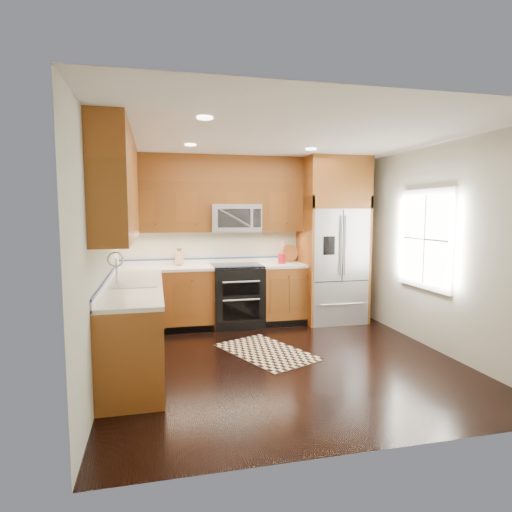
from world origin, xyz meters
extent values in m
plane|color=black|center=(0.00, 0.00, 0.00)|extent=(4.00, 4.00, 0.00)
cube|color=beige|center=(0.00, 2.00, 1.30)|extent=(4.00, 0.02, 2.60)
cube|color=beige|center=(-2.00, 0.00, 1.30)|extent=(0.02, 4.00, 2.60)
cube|color=beige|center=(2.00, 0.00, 1.30)|extent=(0.02, 4.00, 2.60)
cube|color=white|center=(1.98, 0.20, 1.40)|extent=(0.04, 1.10, 1.30)
cube|color=white|center=(1.97, 0.20, 1.40)|extent=(0.02, 0.95, 1.15)
cube|color=brown|center=(-1.31, 1.70, 0.45)|extent=(1.37, 0.60, 0.90)
cube|color=brown|center=(0.49, 1.70, 0.45)|extent=(0.72, 0.60, 0.90)
cube|color=brown|center=(-1.70, 0.20, 0.45)|extent=(0.60, 2.40, 0.90)
cube|color=white|center=(-0.57, 1.70, 0.92)|extent=(2.85, 0.62, 0.04)
cube|color=white|center=(-1.70, 0.20, 0.92)|extent=(0.62, 2.40, 0.04)
cube|color=brown|center=(-0.57, 1.83, 1.83)|extent=(2.85, 0.33, 0.75)
cube|color=brown|center=(-1.83, 0.20, 1.83)|extent=(0.33, 2.40, 0.75)
cube|color=brown|center=(-0.57, 1.83, 2.40)|extent=(2.85, 0.33, 0.40)
cube|color=brown|center=(-1.83, 0.20, 2.40)|extent=(0.33, 2.40, 0.40)
cube|color=black|center=(-0.25, 1.67, 0.46)|extent=(0.76, 0.64, 0.92)
cube|color=black|center=(-0.25, 1.67, 0.94)|extent=(0.76, 0.60, 0.02)
cube|color=black|center=(-0.25, 1.35, 0.62)|extent=(0.55, 0.01, 0.18)
cube|color=black|center=(-0.25, 1.35, 0.30)|extent=(0.55, 0.01, 0.28)
cylinder|color=#B2B2B7|center=(-0.25, 1.33, 0.74)|extent=(0.55, 0.02, 0.02)
cylinder|color=#B2B2B7|center=(-0.25, 1.33, 0.47)|extent=(0.55, 0.02, 0.02)
cube|color=#B2B2B7|center=(-0.25, 1.80, 1.66)|extent=(0.76, 0.40, 0.42)
cube|color=black|center=(-0.30, 1.60, 1.66)|extent=(0.50, 0.01, 0.28)
cube|color=#B2B2B7|center=(1.30, 1.63, 0.90)|extent=(0.90, 0.74, 1.80)
cube|color=black|center=(1.30, 1.26, 1.25)|extent=(0.01, 0.01, 1.08)
cube|color=black|center=(1.08, 1.25, 1.25)|extent=(0.18, 0.01, 0.28)
cube|color=brown|center=(0.83, 1.63, 1.00)|extent=(0.04, 0.74, 2.00)
cube|color=brown|center=(1.77, 1.63, 1.00)|extent=(0.04, 0.74, 2.00)
cube|color=brown|center=(1.30, 1.63, 2.20)|extent=(0.98, 0.74, 0.80)
cube|color=#B2B2B7|center=(-1.70, 0.20, 0.95)|extent=(0.50, 0.42, 0.02)
cylinder|color=#B2B2B7|center=(-1.90, 0.42, 1.08)|extent=(0.02, 0.02, 0.28)
torus|color=#B2B2B7|center=(-1.90, 0.34, 1.22)|extent=(0.18, 0.02, 0.18)
cube|color=black|center=(-0.13, 0.34, 0.01)|extent=(1.23, 1.50, 0.01)
cube|color=tan|center=(-1.10, 1.91, 1.04)|extent=(0.13, 0.15, 0.20)
cylinder|color=red|center=(0.48, 1.73, 1.02)|extent=(0.15, 0.15, 0.16)
cylinder|color=brown|center=(0.68, 1.94, 0.95)|extent=(0.35, 0.35, 0.02)
camera|label=1|loc=(-1.45, -4.71, 1.76)|focal=30.00mm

